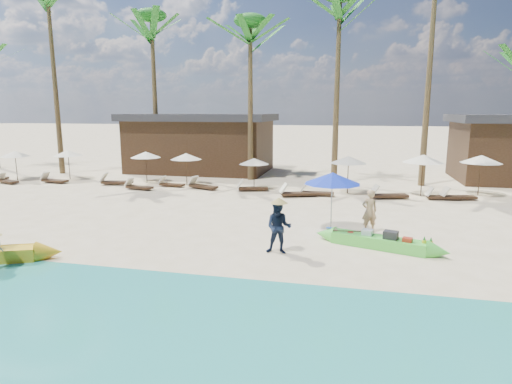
# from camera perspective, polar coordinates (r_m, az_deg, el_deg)

# --- Properties ---
(ground) EXTENTS (240.00, 240.00, 0.00)m
(ground) POSITION_cam_1_polar(r_m,az_deg,el_deg) (14.36, -1.02, -7.68)
(ground) COLOR beige
(ground) RESTS_ON ground
(wet_sand_strip) EXTENTS (240.00, 4.50, 0.01)m
(wet_sand_strip) POSITION_cam_1_polar(r_m,az_deg,el_deg) (9.95, -8.21, -16.54)
(wet_sand_strip) COLOR tan
(wet_sand_strip) RESTS_ON ground
(green_canoe) EXTENTS (4.86, 1.85, 0.64)m
(green_canoe) POSITION_cam_1_polar(r_m,az_deg,el_deg) (15.05, 16.00, -6.38)
(green_canoe) COLOR #51DE43
(green_canoe) RESTS_ON ground
(tourist) EXTENTS (0.70, 0.57, 1.64)m
(tourist) POSITION_cam_1_polar(r_m,az_deg,el_deg) (16.70, 14.89, -2.47)
(tourist) COLOR tan
(tourist) RESTS_ON ground
(vendor_green) EXTENTS (0.86, 0.68, 1.72)m
(vendor_green) POSITION_cam_1_polar(r_m,az_deg,el_deg) (13.79, 3.05, -4.74)
(vendor_green) COLOR #121D33
(vendor_green) RESTS_ON ground
(blue_umbrella) EXTENTS (2.12, 2.12, 2.28)m
(blue_umbrella) POSITION_cam_1_polar(r_m,az_deg,el_deg) (16.23, 10.15, 1.82)
(blue_umbrella) COLOR #99999E
(blue_umbrella) RESTS_ON ground
(resort_parasol_1) EXTENTS (1.88, 1.88, 1.94)m
(resort_parasol_1) POSITION_cam_1_polar(r_m,az_deg,el_deg) (32.40, -29.47, 4.45)
(resort_parasol_1) COLOR #3C2618
(resort_parasol_1) RESTS_ON ground
(lounger_1_right) EXTENTS (1.79, 1.05, 0.58)m
(lounger_1_right) POSITION_cam_1_polar(r_m,az_deg,el_deg) (31.37, -30.30, 1.35)
(lounger_1_right) COLOR #3C2618
(lounger_1_right) RESTS_ON ground
(resort_parasol_2) EXTENTS (1.90, 1.90, 1.96)m
(resort_parasol_2) POSITION_cam_1_polar(r_m,az_deg,el_deg) (31.19, -23.78, 4.78)
(resort_parasol_2) COLOR #3C2618
(resort_parasol_2) RESTS_ON ground
(lounger_2_left) EXTENTS (1.86, 0.74, 0.61)m
(lounger_2_left) POSITION_cam_1_polar(r_m,az_deg,el_deg) (30.19, -25.42, 1.49)
(lounger_2_left) COLOR #3C2618
(lounger_2_left) RESTS_ON ground
(resort_parasol_3) EXTENTS (1.93, 1.93, 1.98)m
(resort_parasol_3) POSITION_cam_1_polar(r_m,az_deg,el_deg) (28.14, -14.50, 4.84)
(resort_parasol_3) COLOR #3C2618
(resort_parasol_3) RESTS_ON ground
(lounger_3_left) EXTENTS (2.04, 0.95, 0.67)m
(lounger_3_left) POSITION_cam_1_polar(r_m,az_deg,el_deg) (27.96, -18.31, 1.36)
(lounger_3_left) COLOR #3C2618
(lounger_3_left) RESTS_ON ground
(lounger_3_right) EXTENTS (1.77, 0.80, 0.58)m
(lounger_3_right) POSITION_cam_1_polar(r_m,az_deg,el_deg) (25.93, -15.49, 0.74)
(lounger_3_right) COLOR #3C2618
(lounger_3_right) RESTS_ON ground
(resort_parasol_4) EXTENTS (1.92, 1.92, 1.98)m
(resort_parasol_4) POSITION_cam_1_polar(r_m,az_deg,el_deg) (26.63, -9.31, 4.70)
(resort_parasol_4) COLOR #3C2618
(resort_parasol_4) RESTS_ON ground
(lounger_4_left) EXTENTS (1.65, 0.65, 0.55)m
(lounger_4_left) POSITION_cam_1_polar(r_m,az_deg,el_deg) (26.46, -11.36, 1.10)
(lounger_4_left) COLOR #3C2618
(lounger_4_left) RESTS_ON ground
(lounger_4_right) EXTENTS (1.96, 1.18, 0.64)m
(lounger_4_right) POSITION_cam_1_polar(r_m,az_deg,el_deg) (25.40, -7.26, 0.89)
(lounger_4_right) COLOR #3C2618
(lounger_4_right) RESTS_ON ground
(resort_parasol_5) EXTENTS (1.77, 1.77, 1.82)m
(resort_parasol_5) POSITION_cam_1_polar(r_m,az_deg,el_deg) (24.98, -0.26, 4.12)
(resort_parasol_5) COLOR #3C2618
(resort_parasol_5) RESTS_ON ground
(lounger_5_left) EXTENTS (1.85, 1.01, 0.60)m
(lounger_5_left) POSITION_cam_1_polar(r_m,az_deg,el_deg) (24.53, -0.68, 0.60)
(lounger_5_left) COLOR #3C2618
(lounger_5_left) RESTS_ON ground
(resort_parasol_6) EXTENTS (2.03, 2.03, 2.09)m
(resort_parasol_6) POSITION_cam_1_polar(r_m,az_deg,el_deg) (24.15, 12.24, 4.23)
(resort_parasol_6) COLOR #3C2618
(resort_parasol_6) RESTS_ON ground
(lounger_6_left) EXTENTS (2.04, 1.21, 0.66)m
(lounger_6_left) POSITION_cam_1_polar(r_m,az_deg,el_deg) (23.01, 5.33, -0.08)
(lounger_6_left) COLOR #3C2618
(lounger_6_left) RESTS_ON ground
(lounger_6_right) EXTENTS (1.79, 0.59, 0.60)m
(lounger_6_right) POSITION_cam_1_polar(r_m,az_deg,el_deg) (23.40, 7.93, -0.00)
(lounger_6_right) COLOR #3C2618
(lounger_6_right) RESTS_ON ground
(resort_parasol_7) EXTENTS (2.18, 2.18, 2.25)m
(resort_parasol_7) POSITION_cam_1_polar(r_m,az_deg,el_deg) (24.56, 21.41, 4.16)
(resort_parasol_7) COLOR #3C2618
(resort_parasol_7) RESTS_ON ground
(lounger_7_left) EXTENTS (2.05, 1.13, 0.67)m
(lounger_7_left) POSITION_cam_1_polar(r_m,az_deg,el_deg) (23.40, 17.05, -0.33)
(lounger_7_left) COLOR #3C2618
(lounger_7_left) RESTS_ON ground
(lounger_7_right) EXTENTS (1.76, 0.70, 0.58)m
(lounger_7_right) POSITION_cam_1_polar(r_m,az_deg,el_deg) (24.09, 23.43, -0.51)
(lounger_7_right) COLOR #3C2618
(lounger_7_right) RESTS_ON ground
(resort_parasol_8) EXTENTS (2.13, 2.13, 2.20)m
(resort_parasol_8) POSITION_cam_1_polar(r_m,az_deg,el_deg) (26.00, 27.84, 3.89)
(resort_parasol_8) COLOR #3C2618
(resort_parasol_8) RESTS_ON ground
(lounger_8_left) EXTENTS (1.87, 0.93, 0.61)m
(lounger_8_left) POSITION_cam_1_polar(r_m,az_deg,el_deg) (24.39, 25.15, -0.49)
(lounger_8_left) COLOR #3C2618
(lounger_8_left) RESTS_ON ground
(palm_1) EXTENTS (2.08, 2.08, 13.60)m
(palm_1) POSITION_cam_1_polar(r_m,az_deg,el_deg) (34.91, -25.85, 20.14)
(palm_1) COLOR brown
(palm_1) RESTS_ON ground
(palm_2) EXTENTS (2.08, 2.08, 11.33)m
(palm_2) POSITION_cam_1_polar(r_m,az_deg,el_deg) (31.78, -13.65, 18.90)
(palm_2) COLOR brown
(palm_2) RESTS_ON ground
(palm_3) EXTENTS (2.08, 2.08, 10.52)m
(palm_3) POSITION_cam_1_polar(r_m,az_deg,el_deg) (28.56, -0.77, 18.92)
(palm_3) COLOR brown
(palm_3) RESTS_ON ground
(palm_4) EXTENTS (2.08, 2.08, 11.70)m
(palm_4) POSITION_cam_1_polar(r_m,az_deg,el_deg) (27.69, 11.02, 20.82)
(palm_4) COLOR brown
(palm_4) RESTS_ON ground
(pavilion_west) EXTENTS (10.80, 6.60, 4.30)m
(pavilion_west) POSITION_cam_1_polar(r_m,az_deg,el_deg) (32.80, -7.36, 6.60)
(pavilion_west) COLOR #3C2618
(pavilion_west) RESTS_ON ground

